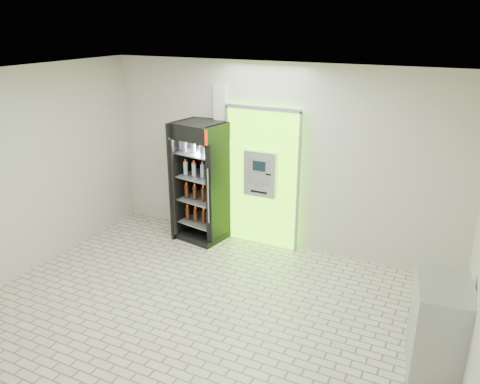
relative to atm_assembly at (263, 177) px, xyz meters
The scene contains 6 objects.
ground 2.69m from the atm_assembly, 85.26° to the right, with size 6.00×6.00×0.00m, color #BFB89F.
room_shell 2.51m from the atm_assembly, 85.26° to the right, with size 6.00×6.00×6.00m.
atm_assembly is the anchor object (origin of this frame).
pillar 0.79m from the atm_assembly, behind, with size 0.22×0.11×2.60m.
beverage_cooler 1.05m from the atm_assembly, 165.69° to the right, with size 0.88×0.83×2.04m.
steel_cabinet 3.65m from the atm_assembly, 35.57° to the right, with size 0.66×0.88×1.08m.
Camera 1 is at (2.63, -4.26, 3.59)m, focal length 35.00 mm.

